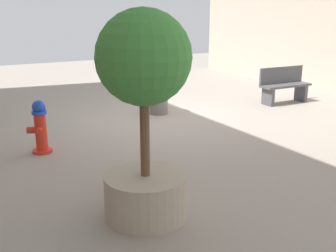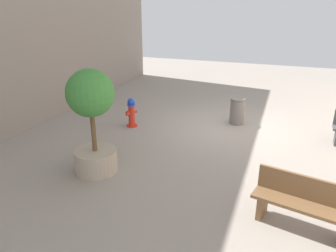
{
  "view_description": "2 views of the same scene",
  "coord_description": "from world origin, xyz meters",
  "px_view_note": "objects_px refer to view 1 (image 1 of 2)",
  "views": [
    {
      "loc": [
        4.42,
        7.83,
        2.38
      ],
      "look_at": [
        1.34,
        2.55,
        0.63
      ],
      "focal_mm": 43.13,
      "sensor_mm": 36.0,
      "label": 1
    },
    {
      "loc": [
        -1.52,
        9.76,
        3.78
      ],
      "look_at": [
        1.41,
        1.83,
        0.52
      ],
      "focal_mm": 34.99,
      "sensor_mm": 36.0,
      "label": 2
    }
  ],
  "objects_px": {
    "trash_bin": "(158,96)",
    "planter_tree": "(144,102)",
    "fire_hydrant": "(40,127)",
    "bench_near": "(284,85)"
  },
  "relations": [
    {
      "from": "trash_bin",
      "to": "planter_tree",
      "type": "bearing_deg",
      "value": 59.34
    },
    {
      "from": "trash_bin",
      "to": "bench_near",
      "type": "bearing_deg",
      "value": 169.47
    },
    {
      "from": "bench_near",
      "to": "planter_tree",
      "type": "distance_m",
      "value": 7.15
    },
    {
      "from": "bench_near",
      "to": "trash_bin",
      "type": "relative_size",
      "value": 1.74
    },
    {
      "from": "planter_tree",
      "to": "trash_bin",
      "type": "bearing_deg",
      "value": -120.66
    },
    {
      "from": "bench_near",
      "to": "planter_tree",
      "type": "height_order",
      "value": "planter_tree"
    },
    {
      "from": "fire_hydrant",
      "to": "trash_bin",
      "type": "bearing_deg",
      "value": -155.64
    },
    {
      "from": "bench_near",
      "to": "planter_tree",
      "type": "xyz_separation_m",
      "value": [
        6.05,
        3.7,
        0.92
      ]
    },
    {
      "from": "fire_hydrant",
      "to": "trash_bin",
      "type": "height_order",
      "value": "fire_hydrant"
    },
    {
      "from": "bench_near",
      "to": "trash_bin",
      "type": "xyz_separation_m",
      "value": [
        3.47,
        -0.65,
        -0.06
      ]
    }
  ]
}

